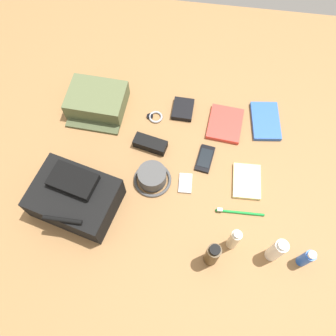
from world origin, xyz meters
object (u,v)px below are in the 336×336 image
(sunglasses_case, at_px, (150,144))
(deodorant_spray, at_px, (306,258))
(wristwatch, at_px, (155,117))
(bucket_hat, at_px, (152,177))
(lotion_bottle, at_px, (234,239))
(wallet, at_px, (183,109))
(toothpaste_tube, at_px, (277,250))
(notepad, at_px, (247,181))
(backpack, at_px, (75,197))
(toiletry_pouch, at_px, (97,101))
(travel_guidebook, at_px, (225,124))
(cologne_bottle, at_px, (212,255))
(media_player, at_px, (185,183))
(paperback_novel, at_px, (265,121))
(cell_phone, at_px, (205,159))
(toothbrush, at_px, (237,212))

(sunglasses_case, bearing_deg, deodorant_spray, 159.55)
(wristwatch, bearing_deg, bucket_hat, 96.94)
(lotion_bottle, distance_m, wallet, 0.63)
(bucket_hat, height_order, toothpaste_tube, toothpaste_tube)
(deodorant_spray, distance_m, notepad, 0.36)
(deodorant_spray, bearing_deg, backpack, -7.14)
(lotion_bottle, height_order, notepad, lotion_bottle)
(toiletry_pouch, xyz_separation_m, bucket_hat, (-0.30, 0.33, -0.01))
(toothpaste_tube, xyz_separation_m, travel_guidebook, (0.21, -0.54, -0.07))
(bucket_hat, distance_m, cologne_bottle, 0.39)
(bucket_hat, distance_m, media_player, 0.14)
(cologne_bottle, bearing_deg, notepad, -109.95)
(backpack, xyz_separation_m, media_player, (-0.41, -0.14, -0.06))
(toothpaste_tube, bearing_deg, lotion_bottle, -7.58)
(paperback_novel, height_order, travel_guidebook, travel_guidebook)
(cell_phone, distance_m, toothbrush, 0.26)
(paperback_novel, bearing_deg, backpack, 33.77)
(media_player, bearing_deg, deodorant_spray, 151.37)
(notepad, relative_size, sunglasses_case, 1.07)
(cell_phone, height_order, wristwatch, cell_phone)
(media_player, bearing_deg, toothbrush, 156.15)
(lotion_bottle, bearing_deg, sunglasses_case, -45.50)
(deodorant_spray, relative_size, lotion_bottle, 0.82)
(toothbrush, bearing_deg, lotion_bottle, 82.72)
(backpack, bearing_deg, toiletry_pouch, -86.85)
(wallet, height_order, sunglasses_case, sunglasses_case)
(travel_guidebook, bearing_deg, wristwatch, 0.81)
(toothbrush, distance_m, wallet, 0.52)
(bucket_hat, xyz_separation_m, notepad, (-0.38, -0.05, -0.02))
(bucket_hat, xyz_separation_m, toothbrush, (-0.35, 0.09, -0.02))
(media_player, relative_size, toothbrush, 0.46)
(cell_phone, bearing_deg, deodorant_spray, 136.41)
(paperback_novel, xyz_separation_m, media_player, (0.31, 0.34, -0.00))
(lotion_bottle, height_order, wallet, lotion_bottle)
(cell_phone, height_order, toothbrush, toothbrush)
(notepad, bearing_deg, wallet, -48.36)
(bucket_hat, relative_size, toothpaste_tube, 0.94)
(toiletry_pouch, height_order, wallet, toiletry_pouch)
(deodorant_spray, relative_size, sunglasses_case, 0.87)
(backpack, height_order, cell_phone, backpack)
(toiletry_pouch, bearing_deg, deodorant_spray, 147.33)
(toiletry_pouch, bearing_deg, lotion_bottle, 139.32)
(toothpaste_tube, bearing_deg, cologne_bottle, 11.85)
(bucket_hat, xyz_separation_m, wristwatch, (0.04, -0.30, -0.03))
(toiletry_pouch, height_order, lotion_bottle, lotion_bottle)
(wallet, bearing_deg, media_player, 99.96)
(toiletry_pouch, distance_m, deodorant_spray, 1.06)
(toothpaste_tube, height_order, media_player, toothpaste_tube)
(travel_guidebook, bearing_deg, backpack, 39.01)
(toothbrush, xyz_separation_m, wallet, (0.27, -0.45, 0.01))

